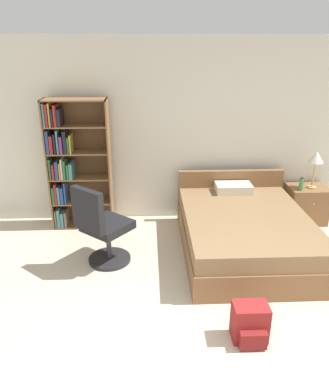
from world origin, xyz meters
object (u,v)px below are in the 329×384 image
at_px(office_chair, 102,228).
at_px(backpack_red, 250,324).
at_px(nightstand, 306,204).
at_px(water_bottle, 301,184).
at_px(bookshelf, 71,163).
at_px(table_lamp, 316,159).
at_px(bed, 244,231).

relative_size(office_chair, backpack_red, 2.89).
relative_size(nightstand, water_bottle, 2.89).
xyz_separation_m(bookshelf, nightstand, (3.39, -0.03, -0.67)).
distance_m(bookshelf, water_bottle, 3.24).
distance_m(nightstand, backpack_red, 2.77).
distance_m(table_lamp, water_bottle, 0.41).
height_order(bookshelf, backpack_red, bookshelf).
relative_size(bookshelf, bed, 0.89).
bearing_deg(nightstand, bookshelf, 179.51).
bearing_deg(bookshelf, water_bottle, -2.46).
xyz_separation_m(bed, table_lamp, (1.16, 0.77, 0.71)).
bearing_deg(water_bottle, bed, -144.38).
bearing_deg(office_chair, water_bottle, 19.37).
bearing_deg(bookshelf, table_lamp, -0.93).
xyz_separation_m(table_lamp, water_bottle, (-0.20, -0.08, -0.35)).
xyz_separation_m(table_lamp, backpack_red, (-1.47, -2.34, -0.81)).
xyz_separation_m(water_bottle, backpack_red, (-1.28, -2.26, -0.46)).
bearing_deg(water_bottle, bookshelf, 177.54).
relative_size(bookshelf, office_chair, 1.78).
height_order(nightstand, table_lamp, table_lamp).
relative_size(bookshelf, nightstand, 3.30).
height_order(bed, water_bottle, bed).
distance_m(bed, water_bottle, 1.24).
bearing_deg(office_chair, nightstand, 20.30).
xyz_separation_m(office_chair, backpack_red, (1.43, -1.31, -0.31)).
relative_size(nightstand, backpack_red, 1.56).
distance_m(bookshelf, backpack_red, 3.19).
xyz_separation_m(bookshelf, water_bottle, (3.23, -0.14, -0.31)).
height_order(office_chair, table_lamp, table_lamp).
xyz_separation_m(bed, nightstand, (1.12, 0.80, 0.00)).
xyz_separation_m(office_chair, water_bottle, (2.71, 0.95, 0.15)).
distance_m(bookshelf, nightstand, 3.45).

